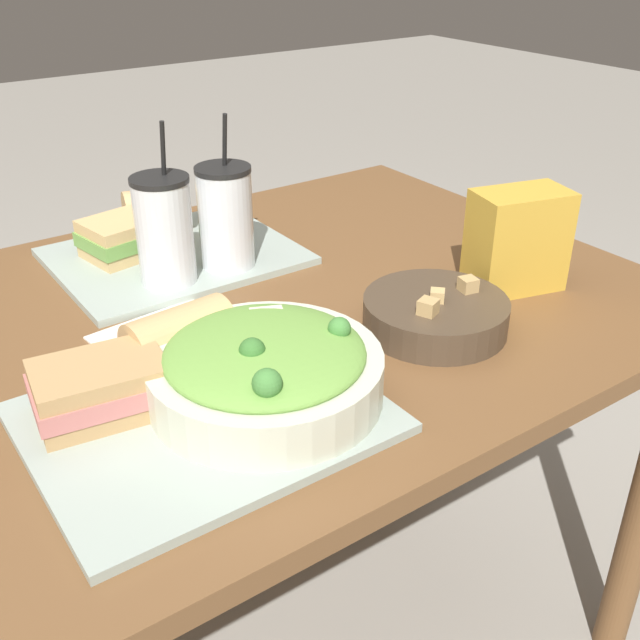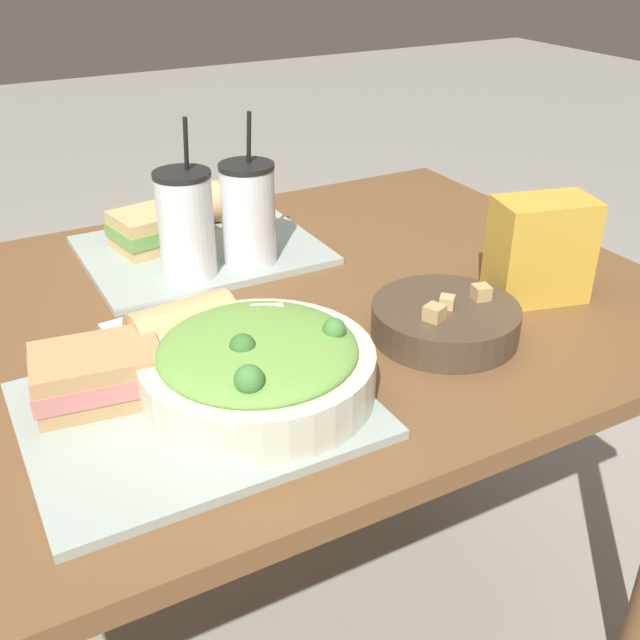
% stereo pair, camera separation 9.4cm
% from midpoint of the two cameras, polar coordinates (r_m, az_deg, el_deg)
% --- Properties ---
extents(dining_table, '(1.35, 0.89, 0.75)m').
position_cam_midpoint_polar(dining_table, '(1.16, -4.39, -3.82)').
color(dining_table, brown).
rests_on(dining_table, ground_plane).
extents(tray_near, '(0.39, 0.32, 0.01)m').
position_cam_midpoint_polar(tray_near, '(0.89, -6.49, -6.93)').
color(tray_near, '#99A89E').
rests_on(tray_near, dining_table).
extents(tray_far, '(0.39, 0.32, 0.01)m').
position_cam_midpoint_polar(tray_far, '(1.31, -7.05, 5.26)').
color(tray_far, '#99A89E').
rests_on(tray_far, dining_table).
extents(salad_bowl, '(0.28, 0.28, 0.10)m').
position_cam_midpoint_polar(salad_bowl, '(0.88, -1.70, -3.54)').
color(salad_bowl, beige).
rests_on(salad_bowl, tray_near).
extents(soup_bowl, '(0.20, 0.20, 0.07)m').
position_cam_midpoint_polar(soup_bowl, '(1.06, 12.04, -0.04)').
color(soup_bowl, '#473828').
rests_on(soup_bowl, dining_table).
extents(sandwich_near, '(0.16, 0.12, 0.06)m').
position_cam_midpoint_polar(sandwich_near, '(0.91, -13.74, -4.12)').
color(sandwich_near, tan).
rests_on(sandwich_near, tray_near).
extents(baguette_near, '(0.14, 0.09, 0.08)m').
position_cam_midpoint_polar(baguette_near, '(0.97, -7.56, -0.72)').
color(baguette_near, tan).
rests_on(baguette_near, tray_near).
extents(sandwich_far, '(0.17, 0.13, 0.06)m').
position_cam_midpoint_polar(sandwich_far, '(1.32, -10.13, 6.94)').
color(sandwich_far, tan).
rests_on(sandwich_far, tray_far).
extents(baguette_far, '(0.13, 0.10, 0.08)m').
position_cam_midpoint_polar(baguette_far, '(1.40, -7.98, 8.76)').
color(baguette_far, tan).
rests_on(baguette_far, tray_far).
extents(drink_cup_dark, '(0.09, 0.09, 0.25)m').
position_cam_midpoint_polar(drink_cup_dark, '(1.18, -7.92, 6.96)').
color(drink_cup_dark, silver).
rests_on(drink_cup_dark, tray_far).
extents(drink_cup_red, '(0.09, 0.09, 0.25)m').
position_cam_midpoint_polar(drink_cup_red, '(1.22, -3.26, 7.82)').
color(drink_cup_red, silver).
rests_on(drink_cup_red, tray_far).
extents(chip_bag, '(0.16, 0.12, 0.16)m').
position_cam_midpoint_polar(chip_bag, '(1.18, 18.65, 5.04)').
color(chip_bag, gold).
rests_on(chip_bag, dining_table).
extents(napkin_folded, '(0.19, 0.14, 0.00)m').
position_cam_midpoint_polar(napkin_folded, '(1.09, -8.74, -0.36)').
color(napkin_folded, silver).
rests_on(napkin_folded, dining_table).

